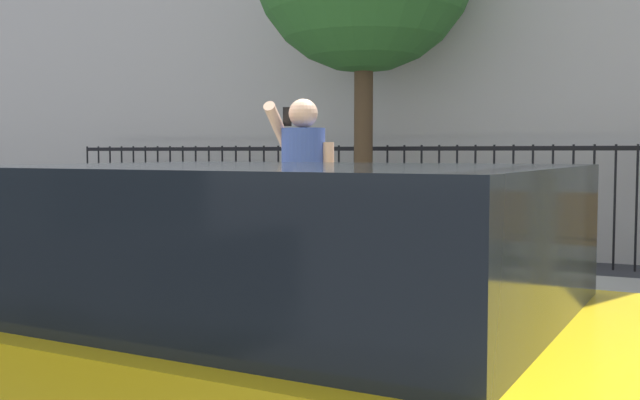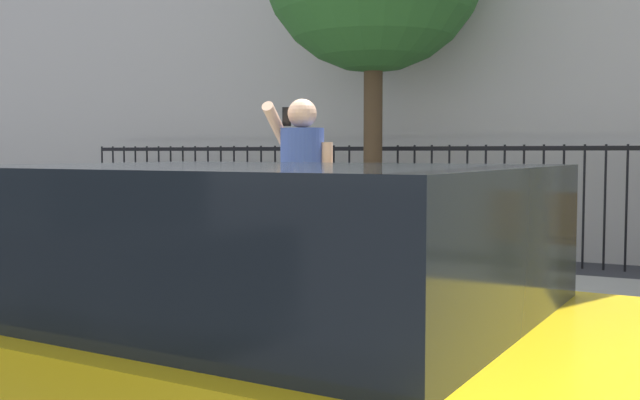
{
  "view_description": "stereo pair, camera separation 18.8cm",
  "coord_description": "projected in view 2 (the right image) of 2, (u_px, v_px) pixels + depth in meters",
  "views": [
    {
      "loc": [
        3.39,
        -4.24,
        1.5
      ],
      "look_at": [
        0.76,
        1.26,
        1.11
      ],
      "focal_mm": 42.07,
      "sensor_mm": 36.0,
      "label": 1
    },
    {
      "loc": [
        3.56,
        -4.16,
        1.5
      ],
      "look_at": [
        0.76,
        1.26,
        1.11
      ],
      "focal_mm": 42.07,
      "sensor_mm": 36.0,
      "label": 2
    }
  ],
  "objects": [
    {
      "name": "ground_plane",
      "position": [
        147.0,
        360.0,
        5.41
      ],
      "size": [
        60.0,
        60.0,
        0.0
      ],
      "primitive_type": "plane",
      "color": "#333338"
    },
    {
      "name": "sidewalk",
      "position": [
        295.0,
        297.0,
        7.36
      ],
      "size": [
        28.0,
        4.4,
        0.15
      ],
      "primitive_type": "cube",
      "color": "#9E9B93",
      "rests_on": "ground"
    },
    {
      "name": "iron_fence",
      "position": [
        423.0,
        186.0,
        10.58
      ],
      "size": [
        12.03,
        0.04,
        1.6
      ],
      "color": "black",
      "rests_on": "ground"
    },
    {
      "name": "taxi_yellow",
      "position": [
        293.0,
        367.0,
        2.78
      ],
      "size": [
        4.28,
        2.02,
        1.45
      ],
      "color": "yellow",
      "rests_on": "ground"
    },
    {
      "name": "pedestrian_on_phone",
      "position": [
        305.0,
        194.0,
        5.83
      ],
      "size": [
        0.69,
        0.52,
        1.76
      ],
      "color": "tan",
      "rests_on": "sidewalk"
    }
  ]
}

